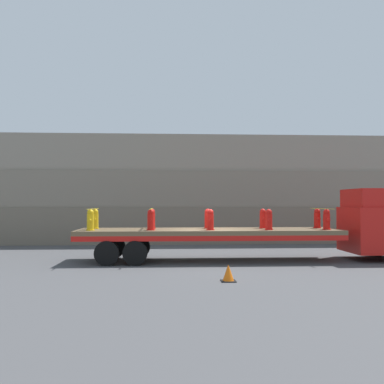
% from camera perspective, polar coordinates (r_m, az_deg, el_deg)
% --- Properties ---
extents(ground_plane, '(120.00, 120.00, 0.00)m').
position_cam_1_polar(ground_plane, '(17.73, 2.28, -9.15)').
color(ground_plane, '#474749').
extents(rock_cliff, '(60.00, 3.30, 6.34)m').
position_cam_1_polar(rock_cliff, '(25.89, 0.54, 0.31)').
color(rock_cliff, '#706656').
rests_on(rock_cliff, ground_plane).
extents(truck_cab, '(2.66, 2.56, 2.95)m').
position_cam_1_polar(truck_cab, '(19.63, 23.81, -3.88)').
color(truck_cab, red).
rests_on(truck_cab, ground_plane).
extents(flatbed_trailer, '(10.64, 2.58, 1.29)m').
position_cam_1_polar(flatbed_trailer, '(17.57, 0.33, -5.72)').
color(flatbed_trailer, brown).
rests_on(flatbed_trailer, ground_plane).
extents(fire_hydrant_yellow_near_0, '(0.34, 0.53, 0.83)m').
position_cam_1_polar(fire_hydrant_yellow_near_0, '(17.23, -13.40, -3.67)').
color(fire_hydrant_yellow_near_0, gold).
rests_on(fire_hydrant_yellow_near_0, flatbed_trailer).
extents(fire_hydrant_yellow_far_0, '(0.34, 0.53, 0.83)m').
position_cam_1_polar(fire_hydrant_yellow_far_0, '(18.31, -12.79, -3.54)').
color(fire_hydrant_yellow_far_0, gold).
rests_on(fire_hydrant_yellow_far_0, flatbed_trailer).
extents(fire_hydrant_red_near_1, '(0.34, 0.53, 0.83)m').
position_cam_1_polar(fire_hydrant_red_near_1, '(16.97, -5.52, -3.74)').
color(fire_hydrant_red_near_1, red).
rests_on(fire_hydrant_red_near_1, flatbed_trailer).
extents(fire_hydrant_red_far_1, '(0.34, 0.53, 0.83)m').
position_cam_1_polar(fire_hydrant_red_far_1, '(18.06, -5.37, -3.60)').
color(fire_hydrant_red_far_1, red).
rests_on(fire_hydrant_red_far_1, flatbed_trailer).
extents(fire_hydrant_red_near_2, '(0.34, 0.53, 0.83)m').
position_cam_1_polar(fire_hydrant_red_near_2, '(17.04, 2.45, -3.74)').
color(fire_hydrant_red_near_2, red).
rests_on(fire_hydrant_red_near_2, flatbed_trailer).
extents(fire_hydrant_red_far_2, '(0.34, 0.53, 0.83)m').
position_cam_1_polar(fire_hydrant_red_far_2, '(18.12, 2.12, -3.60)').
color(fire_hydrant_red_far_2, red).
rests_on(fire_hydrant_red_far_2, flatbed_trailer).
extents(fire_hydrant_red_near_3, '(0.34, 0.53, 0.83)m').
position_cam_1_polar(fire_hydrant_red_near_3, '(17.43, 10.21, -3.66)').
color(fire_hydrant_red_near_3, red).
rests_on(fire_hydrant_red_near_3, flatbed_trailer).
extents(fire_hydrant_red_far_3, '(0.34, 0.53, 0.83)m').
position_cam_1_polar(fire_hydrant_red_far_3, '(18.49, 9.43, -3.54)').
color(fire_hydrant_red_far_3, red).
rests_on(fire_hydrant_red_far_3, flatbed_trailer).
extents(fire_hydrant_red_near_4, '(0.34, 0.53, 0.83)m').
position_cam_1_polar(fire_hydrant_red_near_4, '(18.12, 17.50, -3.53)').
color(fire_hydrant_red_near_4, red).
rests_on(fire_hydrant_red_near_4, flatbed_trailer).
extents(fire_hydrant_red_far_4, '(0.34, 0.53, 0.83)m').
position_cam_1_polar(fire_hydrant_red_far_4, '(19.14, 16.35, -3.43)').
color(fire_hydrant_red_far_4, red).
rests_on(fire_hydrant_red_far_4, flatbed_trailer).
extents(cargo_strap_rear, '(0.05, 2.68, 0.01)m').
position_cam_1_polar(cargo_strap_rear, '(17.76, -13.07, -2.20)').
color(cargo_strap_rear, yellow).
rests_on(cargo_strap_rear, fire_hydrant_yellow_near_0).
extents(cargo_strap_middle, '(0.05, 2.68, 0.01)m').
position_cam_1_polar(cargo_strap_middle, '(17.50, -5.44, -2.25)').
color(cargo_strap_middle, yellow).
rests_on(cargo_strap_middle, fire_hydrant_red_near_1).
extents(cargo_strap_front, '(0.05, 2.68, 0.01)m').
position_cam_1_polar(cargo_strap_front, '(18.62, 16.90, -2.14)').
color(cargo_strap_front, yellow).
rests_on(cargo_strap_front, fire_hydrant_red_near_4).
extents(traffic_cone, '(0.45, 0.45, 0.52)m').
position_cam_1_polar(traffic_cone, '(13.20, 4.87, -10.71)').
color(traffic_cone, black).
rests_on(traffic_cone, ground_plane).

